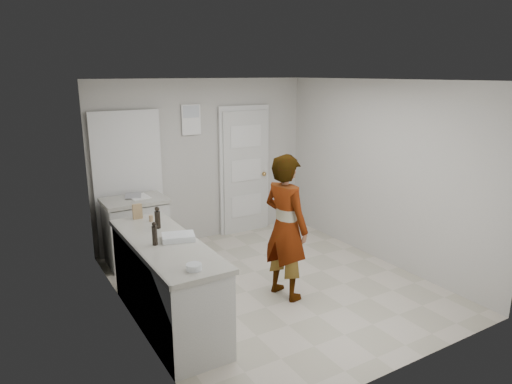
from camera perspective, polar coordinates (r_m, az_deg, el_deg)
ground at (r=5.86m, az=2.16°, el=-11.45°), size 4.00×4.00×0.00m
room_shell at (r=7.08m, az=-7.60°, el=1.87°), size 4.00×4.00×4.00m
main_counter at (r=4.93m, az=-11.04°, el=-11.49°), size 0.64×1.96×0.93m
side_counter at (r=6.53m, az=-14.71°, el=-5.04°), size 0.84×0.61×0.93m
person at (r=5.28m, az=3.73°, el=-4.39°), size 0.53×0.70×1.71m
cake_mix_box at (r=5.50m, az=-14.61°, el=-2.36°), size 0.11×0.05×0.18m
spice_jar at (r=5.37m, az=-12.98°, el=-3.22°), size 0.05×0.05×0.07m
oil_cruet_a at (r=5.10m, az=-12.21°, el=-3.19°), size 0.06×0.06×0.25m
oil_cruet_b at (r=4.62m, az=-12.56°, el=-5.14°), size 0.05×0.05×0.24m
baking_dish at (r=4.75m, az=-9.69°, el=-5.59°), size 0.38×0.31×0.06m
egg_bowl at (r=4.04m, az=-7.76°, el=-9.26°), size 0.14×0.14×0.05m
papers at (r=6.47m, az=-14.44°, el=-0.56°), size 0.27×0.33×0.01m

